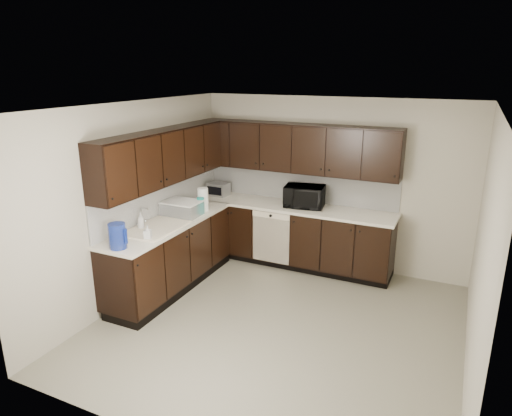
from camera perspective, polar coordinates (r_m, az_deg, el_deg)
The scene contains 20 objects.
floor at distance 5.52m, azimuth 2.74°, elevation -14.40°, with size 4.00×4.00×0.00m, color gray.
ceiling at distance 4.72m, azimuth 3.18°, elevation 12.45°, with size 4.00×4.00×0.00m, color white.
wall_back at distance 6.80m, azimuth 9.37°, elevation 3.01°, with size 4.00×0.02×2.50m, color #B9B29E.
wall_left at distance 5.98m, azimuth -15.06°, elevation 0.70°, with size 0.02×4.00×2.50m, color #B9B29E.
wall_right at distance 4.66m, azimuth 26.44°, elevation -5.27°, with size 0.02×4.00×2.50m, color #B9B29E.
wall_front at distance 3.37m, azimuth -10.40°, elevation -12.20°, with size 4.00×0.02×2.50m, color #B9B29E.
lower_cabinets at distance 6.61m, azimuth -1.60°, elevation -4.81°, with size 3.00×2.80×0.90m.
countertop at distance 6.43m, azimuth -1.67°, elevation -0.63°, with size 3.03×2.83×0.04m.
backsplash at distance 6.63m, azimuth -2.49°, elevation 2.25°, with size 3.00×2.80×0.48m.
upper_cabinets at distance 6.35m, azimuth -2.11°, elevation 7.04°, with size 3.00×2.80×0.70m.
dishwasher at distance 6.69m, azimuth 1.89°, elevation -3.31°, with size 0.58×0.04×0.78m.
sink at distance 5.90m, azimuth -12.48°, elevation -3.14°, with size 0.54×0.82×0.42m.
microwave at distance 6.65m, azimuth 6.05°, elevation 1.45°, with size 0.56×0.38×0.31m, color black.
soap_bottle_a at distance 5.51m, azimuth -13.40°, elevation -3.01°, with size 0.08×0.08×0.18m, color gray.
soap_bottle_b at distance 5.89m, azimuth -14.20°, elevation -1.55°, with size 0.08×0.09×0.22m, color gray.
toaster_oven at distance 7.26m, azimuth -4.73°, elevation 2.37°, with size 0.32×0.24×0.20m, color #AAAAAC.
storage_bin at distance 6.33m, azimuth -9.21°, elevation -0.04°, with size 0.49×0.36×0.19m, color white.
blue_pitcher at distance 5.33m, azimuth -16.93°, elevation -3.37°, with size 0.19×0.19×0.29m, color #102895.
teal_tumbler at distance 6.38m, azimuth -6.93°, elevation 0.33°, with size 0.10×0.10×0.22m, color #0C8C83.
paper_towel_roll at distance 6.47m, azimuth -6.64°, elevation 1.07°, with size 0.15×0.15×0.33m, color white.
Camera 1 is at (1.76, -4.36, 2.88)m, focal length 32.00 mm.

